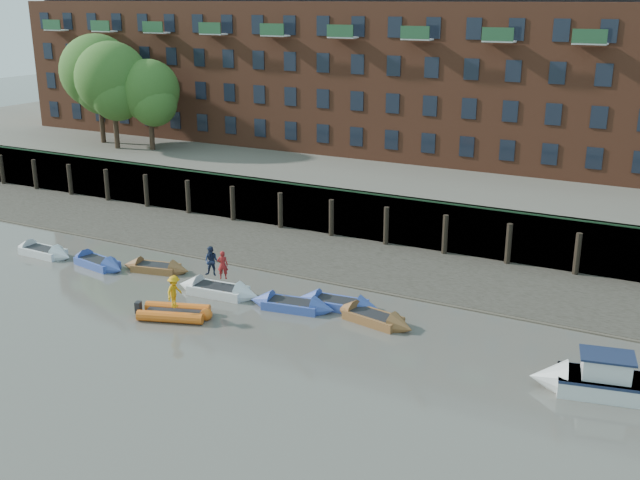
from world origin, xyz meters
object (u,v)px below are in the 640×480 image
Objects in this scene: rowboat_5 at (338,304)px; person_rower_b at (211,261)px; rowboat_1 at (97,263)px; person_rib_crew at (174,291)px; rowboat_0 at (43,252)px; rowboat_4 at (292,305)px; person_rower_a at (223,265)px; rowboat_2 at (156,268)px; rib_tender at (177,313)px; motor_launch at (590,380)px; rowboat_3 at (218,290)px; rowboat_6 at (373,318)px.

rowboat_5 is 2.82× the size of person_rower_b.
person_rib_crew reaches higher than rowboat_1.
rowboat_0 reaches higher than rowboat_4.
person_rower_a is at bearing -10.40° from person_rib_crew.
rowboat_5 is 2.81× the size of person_rib_crew.
rib_tender is (5.36, -4.83, 0.06)m from rowboat_2.
rowboat_0 is 0.99× the size of rowboat_5.
rowboat_1 is 28.84m from motor_launch.
person_rib_crew is (-0.09, -3.57, 1.18)m from rowboat_3.
rowboat_4 is at bearing -18.50° from rowboat_2.
rowboat_4 is (9.96, -1.15, 0.02)m from rowboat_2.
person_rib_crew is (13.51, -3.84, 1.20)m from rowboat_0.
rowboat_2 is (3.70, 0.98, -0.01)m from rowboat_1.
person_rower_a is 3.67m from person_rib_crew.
rib_tender is at bearing -95.14° from rowboat_3.
rowboat_2 is at bearing 118.91° from rib_tender.
rowboat_6 is at bearing -23.59° from motor_launch.
rowboat_2 is 2.65× the size of person_rower_b.
rowboat_3 is at bearing -25.43° from rowboat_2.
rib_tender is at bearing -144.26° from rowboat_6.
person_rower_b reaches higher than rib_tender.
rowboat_5 is at bearing -3.38° from person_rower_b.
rowboat_4 reaches higher than rowboat_5.
rowboat_4 is 2.87× the size of person_rower_b.
rib_tender is (-6.67, -4.96, 0.04)m from rowboat_5.
rowboat_0 is at bearing 177.72° from rowboat_5.
motor_launch is (19.71, 1.90, 0.30)m from rib_tender.
rowboat_6 is 8.80m from person_rower_a.
person_rower_a reaches higher than rowboat_6.
rowboat_5 reaches higher than rowboat_1.
person_rib_crew reaches higher than rowboat_0.
person_rower_b is (-0.49, 0.17, 1.55)m from rowboat_3.
rowboat_0 is 0.92× the size of rowboat_3.
rowboat_2 is at bearing 24.92° from rowboat_1.
person_rower_a is at bearing 65.03° from rib_tender.
rowboat_1 is 0.99× the size of rowboat_5.
rowboat_4 is 4.44m from rowboat_6.
rowboat_0 is 13.60m from rowboat_3.
person_rower_b is at bearing 9.15° from rowboat_1.
rowboat_0 is at bearing 145.30° from rib_tender.
rowboat_5 is at bearing 4.62° from rowboat_0.
person_rower_b is (-5.05, 0.02, 1.57)m from rowboat_4.
rowboat_6 is at bearing -24.90° from rowboat_5.
rowboat_0 is 14.01m from person_rower_a.
person_rib_crew is at bearing -13.22° from rowboat_1.
rowboat_6 is (2.36, -0.83, -0.00)m from rowboat_5.
person_rib_crew is at bearing -97.24° from person_rower_b.
person_rower_a is 0.82m from person_rower_b.
person_rower_a reaches higher than motor_launch.
rowboat_5 is 13.40m from motor_launch.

